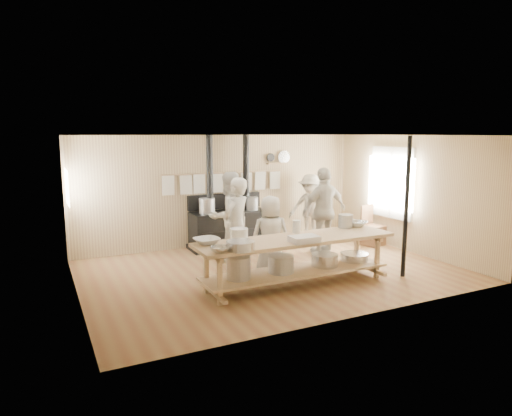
# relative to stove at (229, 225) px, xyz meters

# --- Properties ---
(ground) EXTENTS (7.00, 7.00, 0.00)m
(ground) POSITION_rel_stove_xyz_m (0.01, -2.12, -0.52)
(ground) COLOR brown
(ground) RESTS_ON ground
(room_shell) EXTENTS (7.00, 7.00, 7.00)m
(room_shell) POSITION_rel_stove_xyz_m (0.01, -2.12, 1.10)
(room_shell) COLOR tan
(room_shell) RESTS_ON ground
(window_right) EXTENTS (0.09, 1.50, 1.65)m
(window_right) POSITION_rel_stove_xyz_m (3.48, -1.52, 0.98)
(window_right) COLOR beige
(window_right) RESTS_ON ground
(left_opening) EXTENTS (0.00, 0.90, 0.90)m
(left_opening) POSITION_rel_stove_xyz_m (-3.44, -0.12, 1.08)
(left_opening) COLOR white
(left_opening) RESTS_ON ground
(stove) EXTENTS (1.90, 0.75, 2.60)m
(stove) POSITION_rel_stove_xyz_m (0.00, 0.00, 0.00)
(stove) COLOR black
(stove) RESTS_ON ground
(towel_rail) EXTENTS (3.00, 0.04, 0.47)m
(towel_rail) POSITION_rel_stove_xyz_m (0.01, 0.28, 1.03)
(towel_rail) COLOR tan
(towel_rail) RESTS_ON ground
(back_wall_shelf) EXTENTS (0.63, 0.14, 0.32)m
(back_wall_shelf) POSITION_rel_stove_xyz_m (1.47, 0.32, 1.48)
(back_wall_shelf) COLOR tan
(back_wall_shelf) RESTS_ON ground
(prep_table) EXTENTS (3.60, 0.90, 0.85)m
(prep_table) POSITION_rel_stove_xyz_m (-0.00, -3.02, -0.00)
(prep_table) COLOR tan
(prep_table) RESTS_ON ground
(support_post) EXTENTS (0.08, 0.08, 2.60)m
(support_post) POSITION_rel_stove_xyz_m (2.06, -3.47, 0.78)
(support_post) COLOR black
(support_post) RESTS_ON ground
(cook_far_left) EXTENTS (0.80, 0.72, 1.83)m
(cook_far_left) POSITION_rel_stove_xyz_m (-0.64, -1.90, 0.39)
(cook_far_left) COLOR beige
(cook_far_left) RESTS_ON ground
(cook_left) EXTENTS (1.03, 0.87, 1.87)m
(cook_left) POSITION_rel_stove_xyz_m (-0.45, -1.06, 0.41)
(cook_left) COLOR beige
(cook_left) RESTS_ON ground
(cook_center) EXTENTS (0.84, 0.65, 1.51)m
(cook_center) POSITION_rel_stove_xyz_m (-0.13, -2.31, 0.23)
(cook_center) COLOR beige
(cook_center) RESTS_ON ground
(cook_right) EXTENTS (1.14, 0.52, 1.91)m
(cook_right) POSITION_rel_stove_xyz_m (1.68, -1.41, 0.43)
(cook_right) COLOR beige
(cook_right) RESTS_ON ground
(cook_by_window) EXTENTS (1.20, 1.16, 1.64)m
(cook_by_window) POSITION_rel_stove_xyz_m (2.12, -0.17, 0.30)
(cook_by_window) COLOR beige
(cook_by_window) RESTS_ON ground
(chair) EXTENTS (0.53, 0.53, 0.95)m
(chair) POSITION_rel_stove_xyz_m (3.15, -1.31, -0.24)
(chair) COLOR brown
(chair) RESTS_ON ground
(bowl_white_a) EXTENTS (0.47, 0.47, 0.10)m
(bowl_white_a) POSITION_rel_stove_xyz_m (-1.54, -2.76, 0.38)
(bowl_white_a) COLOR white
(bowl_white_a) RESTS_ON prep_table
(bowl_steel_a) EXTENTS (0.41, 0.41, 0.09)m
(bowl_steel_a) POSITION_rel_stove_xyz_m (-1.54, -3.35, 0.38)
(bowl_steel_a) COLOR silver
(bowl_steel_a) RESTS_ON prep_table
(bowl_white_b) EXTENTS (0.58, 0.58, 0.10)m
(bowl_white_b) POSITION_rel_stove_xyz_m (1.56, -2.69, 0.38)
(bowl_white_b) COLOR white
(bowl_white_b) RESTS_ON prep_table
(bowl_steel_b) EXTENTS (0.43, 0.43, 0.10)m
(bowl_steel_b) POSITION_rel_stove_xyz_m (1.56, -2.69, 0.38)
(bowl_steel_b) COLOR silver
(bowl_steel_b) RESTS_ON prep_table
(roasting_pan) EXTENTS (0.48, 0.33, 0.11)m
(roasting_pan) POSITION_rel_stove_xyz_m (-0.04, -3.35, 0.38)
(roasting_pan) COLOR #B2B2B7
(roasting_pan) RESTS_ON prep_table
(mixing_bowl_large) EXTENTS (0.59, 0.59, 0.14)m
(mixing_bowl_large) POSITION_rel_stove_xyz_m (-1.20, -3.35, 0.40)
(mixing_bowl_large) COLOR silver
(mixing_bowl_large) RESTS_ON prep_table
(bucket_galv) EXTENTS (0.32, 0.32, 0.26)m
(bucket_galv) POSITION_rel_stove_xyz_m (1.30, -2.69, 0.46)
(bucket_galv) COLOR gray
(bucket_galv) RESTS_ON prep_table
(deep_bowl_enamel) EXTENTS (0.39, 0.39, 0.19)m
(deep_bowl_enamel) POSITION_rel_stove_xyz_m (-0.93, -2.69, 0.42)
(deep_bowl_enamel) COLOR white
(deep_bowl_enamel) RESTS_ON prep_table
(pitcher) EXTENTS (0.19, 0.19, 0.23)m
(pitcher) POSITION_rel_stove_xyz_m (0.21, -2.69, 0.45)
(pitcher) COLOR white
(pitcher) RESTS_ON prep_table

